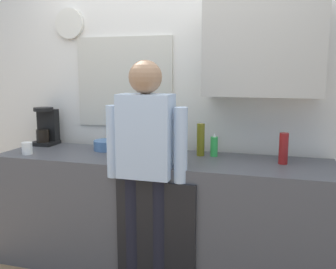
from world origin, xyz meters
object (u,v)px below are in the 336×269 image
(coffee_maker, at_px, (46,128))
(potted_plant, at_px, (140,135))
(person_at_sink, at_px, (146,158))
(dish_soap, at_px, (214,146))
(cup_white_mug, at_px, (27,148))
(bottle_olive_oil, at_px, (201,140))
(bottle_red_vinegar, at_px, (283,148))
(bottle_clear_soda, at_px, (169,142))
(cup_blue_mug, at_px, (140,154))
(bottle_green_wine, at_px, (126,135))
(bottle_amber_beer, at_px, (152,144))
(mixing_bowl, at_px, (107,145))

(coffee_maker, relative_size, potted_plant, 1.43)
(person_at_sink, bearing_deg, dish_soap, 62.38)
(cup_white_mug, xyz_separation_m, person_at_sink, (1.03, -0.12, 0.01))
(bottle_olive_oil, distance_m, potted_plant, 0.50)
(coffee_maker, bearing_deg, bottle_olive_oil, -2.97)
(coffee_maker, xyz_separation_m, bottle_red_vinegar, (2.02, -0.17, -0.04))
(bottle_olive_oil, height_order, person_at_sink, person_at_sink)
(coffee_maker, xyz_separation_m, cup_white_mug, (0.10, -0.41, -0.10))
(bottle_clear_soda, height_order, cup_white_mug, bottle_clear_soda)
(cup_blue_mug, bearing_deg, dish_soap, 30.52)
(coffee_maker, bearing_deg, person_at_sink, -25.00)
(coffee_maker, distance_m, cup_blue_mug, 1.08)
(dish_soap, bearing_deg, bottle_clear_soda, -141.64)
(bottle_green_wine, height_order, bottle_red_vinegar, bottle_green_wine)
(bottle_olive_oil, height_order, bottle_clear_soda, bottle_clear_soda)
(bottle_olive_oil, distance_m, bottle_red_vinegar, 0.61)
(bottle_olive_oil, height_order, cup_blue_mug, bottle_olive_oil)
(cup_white_mug, distance_m, potted_plant, 0.89)
(bottle_olive_oil, distance_m, bottle_green_wine, 0.58)
(bottle_amber_beer, distance_m, person_at_sink, 0.26)
(potted_plant, bearing_deg, bottle_clear_soda, -37.52)
(bottle_clear_soda, xyz_separation_m, cup_white_mug, (-1.12, -0.11, -0.09))
(bottle_red_vinegar, bearing_deg, cup_white_mug, -172.82)
(bottle_green_wine, bearing_deg, cup_white_mug, -162.36)
(coffee_maker, xyz_separation_m, mixing_bowl, (0.63, -0.08, -0.11))
(bottle_olive_oil, height_order, potted_plant, bottle_olive_oil)
(bottle_green_wine, xyz_separation_m, person_at_sink, (0.29, -0.35, -0.09))
(coffee_maker, relative_size, bottle_green_wine, 1.10)
(bottle_red_vinegar, height_order, cup_blue_mug, bottle_red_vinegar)
(bottle_red_vinegar, bearing_deg, potted_plant, 174.26)
(bottle_amber_beer, relative_size, cup_blue_mug, 2.30)
(person_at_sink, bearing_deg, bottle_red_vinegar, 34.28)
(bottle_clear_soda, relative_size, mixing_bowl, 1.27)
(bottle_green_wine, bearing_deg, bottle_amber_beer, -22.68)
(bottle_olive_oil, distance_m, cup_blue_mug, 0.49)
(bottle_amber_beer, xyz_separation_m, cup_blue_mug, (-0.07, -0.08, -0.07))
(mixing_bowl, distance_m, dish_soap, 0.89)
(bottle_olive_oil, bearing_deg, potted_plant, 178.00)
(dish_soap, bearing_deg, bottle_green_wine, -170.87)
(cup_white_mug, relative_size, dish_soap, 0.53)
(bottle_green_wine, bearing_deg, bottle_red_vinegar, 0.33)
(bottle_green_wine, xyz_separation_m, cup_white_mug, (-0.74, -0.23, -0.10))
(bottle_green_wine, bearing_deg, cup_blue_mug, -44.90)
(bottle_olive_oil, height_order, bottle_red_vinegar, bottle_olive_oil)
(bottle_olive_oil, height_order, mixing_bowl, bottle_olive_oil)
(potted_plant, height_order, dish_soap, potted_plant)
(potted_plant, height_order, person_at_sink, person_at_sink)
(bottle_amber_beer, bearing_deg, bottle_green_wine, 157.32)
(bottle_amber_beer, bearing_deg, mixing_bowl, 156.80)
(bottle_amber_beer, relative_size, mixing_bowl, 1.05)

